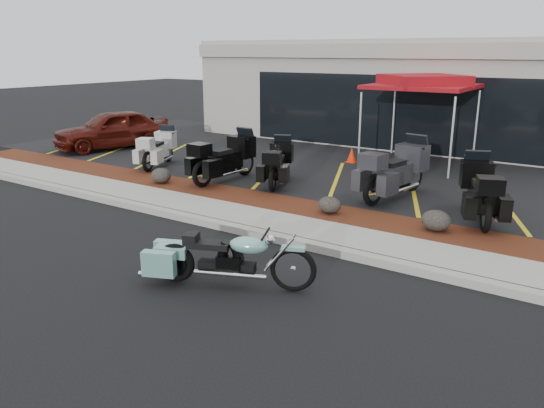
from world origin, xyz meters
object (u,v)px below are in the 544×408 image
Objects in this scene: touring_white at (167,143)px; parked_car at (112,129)px; traffic_cone at (352,155)px; hero_cruiser at (293,263)px; popup_canopy at (423,83)px.

parked_car is (-3.46, 0.69, 0.09)m from touring_white.
traffic_cone is at bearing 36.60° from parked_car.
hero_cruiser is at bearing -8.93° from parked_car.
touring_white is at bearing 8.43° from parked_car.
popup_canopy is (10.26, 3.41, 1.80)m from parked_car.
touring_white is at bearing -161.46° from popup_canopy.
touring_white is at bearing -146.77° from traffic_cone.
parked_car reaches higher than traffic_cone.
popup_canopy reaches higher than hero_cruiser.
hero_cruiser is 10.10m from popup_canopy.
popup_canopy is at bearing -80.26° from touring_white.
touring_white is 3.53m from parked_car.
hero_cruiser is 5.71× the size of traffic_cone.
popup_canopy reaches higher than parked_car.
touring_white reaches higher than traffic_cone.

